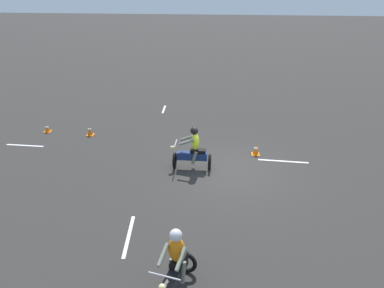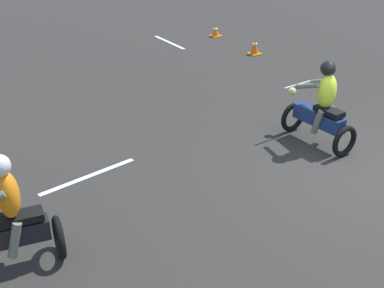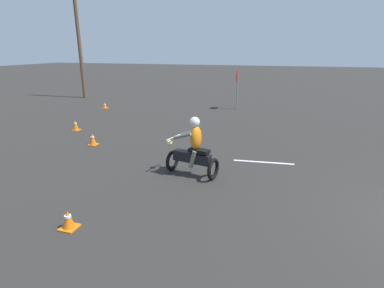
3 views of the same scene
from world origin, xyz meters
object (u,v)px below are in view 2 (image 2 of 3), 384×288
object	(u,v)px
motorcycle_rider_foreground	(321,109)
traffic_cone_far_right	(216,31)
traffic_cone_near_left	(255,47)
motorcycle_rider_background	(6,221)

from	to	relation	value
motorcycle_rider_foreground	traffic_cone_far_right	xyz separation A→B (m)	(6.99, -2.91, -0.56)
traffic_cone_far_right	traffic_cone_near_left	bearing A→B (deg)	174.29
motorcycle_rider_background	traffic_cone_far_right	size ratio (longest dim) A/B	4.78
motorcycle_rider_background	traffic_cone_far_right	xyz separation A→B (m)	(7.17, -8.83, -0.56)
motorcycle_rider_background	motorcycle_rider_foreground	bearing A→B (deg)	-75.42
motorcycle_rider_background	traffic_cone_near_left	bearing A→B (deg)	-46.67
traffic_cone_near_left	traffic_cone_far_right	bearing A→B (deg)	-5.71
motorcycle_rider_background	traffic_cone_far_right	distance (m)	11.39
motorcycle_rider_foreground	motorcycle_rider_background	bearing A→B (deg)	-178.52
traffic_cone_near_left	traffic_cone_far_right	xyz separation A→B (m)	(2.09, -0.21, -0.05)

